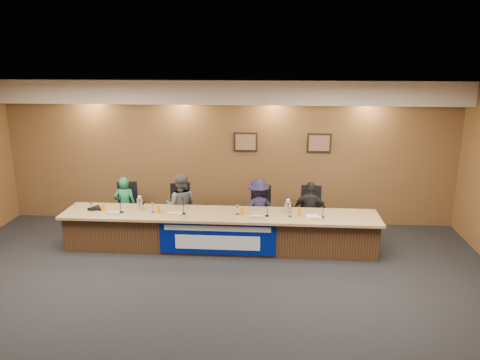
% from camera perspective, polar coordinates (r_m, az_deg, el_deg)
% --- Properties ---
extents(floor, '(10.00, 10.00, 0.00)m').
position_cam_1_polar(floor, '(7.25, -4.70, -15.87)').
color(floor, black).
rests_on(floor, ground).
extents(ceiling, '(10.00, 8.00, 0.04)m').
position_cam_1_polar(ceiling, '(6.23, -5.34, 10.22)').
color(ceiling, silver).
rests_on(ceiling, wall_back).
extents(wall_back, '(10.00, 0.04, 3.20)m').
position_cam_1_polar(wall_back, '(10.40, -1.51, 3.36)').
color(wall_back, brown).
rests_on(wall_back, floor).
extents(soffit, '(10.00, 0.50, 0.50)m').
position_cam_1_polar(soffit, '(9.96, -1.71, 10.69)').
color(soffit, beige).
rests_on(soffit, wall_back).
extents(dais_body, '(6.00, 0.80, 0.70)m').
position_cam_1_polar(dais_body, '(9.23, -2.45, -6.32)').
color(dais_body, '#432916').
rests_on(dais_body, floor).
extents(dais_top, '(6.10, 0.95, 0.05)m').
position_cam_1_polar(dais_top, '(9.05, -2.52, -4.22)').
color(dais_top, '#9E7B51').
rests_on(dais_top, dais_body).
extents(banner, '(2.20, 0.02, 0.65)m').
position_cam_1_polar(banner, '(8.84, -2.77, -7.12)').
color(banner, '#01106D').
rests_on(banner, dais_body).
extents(banner_text_upper, '(2.00, 0.01, 0.10)m').
position_cam_1_polar(banner_text_upper, '(8.75, -2.80, -5.94)').
color(banner_text_upper, silver).
rests_on(banner_text_upper, banner).
extents(banner_text_lower, '(1.60, 0.01, 0.28)m').
position_cam_1_polar(banner_text_lower, '(8.86, -2.77, -7.63)').
color(banner_text_lower, silver).
rests_on(banner_text_lower, banner).
extents(wall_photo_left, '(0.52, 0.04, 0.42)m').
position_cam_1_polar(wall_photo_left, '(10.29, 0.69, 4.66)').
color(wall_photo_left, black).
rests_on(wall_photo_left, wall_back).
extents(wall_photo_right, '(0.52, 0.04, 0.42)m').
position_cam_1_polar(wall_photo_right, '(10.31, 9.62, 4.47)').
color(wall_photo_right, black).
rests_on(wall_photo_right, wall_back).
extents(panelist_a, '(0.49, 0.36, 1.27)m').
position_cam_1_polar(panelist_a, '(10.11, -13.83, -3.11)').
color(panelist_a, '#1A6040').
rests_on(panelist_a, floor).
extents(panelist_b, '(0.66, 0.52, 1.36)m').
position_cam_1_polar(panelist_b, '(9.80, -7.22, -3.09)').
color(panelist_b, '#515356').
rests_on(panelist_b, floor).
extents(panelist_c, '(0.92, 0.69, 1.27)m').
position_cam_1_polar(panelist_c, '(9.63, 2.24, -3.57)').
color(panelist_c, '#1C1734').
rests_on(panelist_c, floor).
extents(panelist_d, '(0.76, 0.43, 1.23)m').
position_cam_1_polar(panelist_d, '(9.66, 8.57, -3.80)').
color(panelist_d, black).
rests_on(panelist_d, floor).
extents(office_chair_a, '(0.55, 0.55, 0.08)m').
position_cam_1_polar(office_chair_a, '(10.25, -13.60, -3.75)').
color(office_chair_a, black).
rests_on(office_chair_a, floor).
extents(office_chair_b, '(0.60, 0.60, 0.08)m').
position_cam_1_polar(office_chair_b, '(9.96, -7.07, -3.99)').
color(office_chair_b, black).
rests_on(office_chair_b, floor).
extents(office_chair_c, '(0.57, 0.57, 0.08)m').
position_cam_1_polar(office_chair_c, '(9.77, 2.25, -4.25)').
color(office_chair_c, black).
rests_on(office_chair_c, floor).
extents(office_chair_d, '(0.54, 0.54, 0.08)m').
position_cam_1_polar(office_chair_d, '(9.80, 8.50, -4.36)').
color(office_chair_d, black).
rests_on(office_chair_d, floor).
extents(nameplate_a, '(0.24, 0.08, 0.10)m').
position_cam_1_polar(nameplate_a, '(9.24, -15.44, -3.90)').
color(nameplate_a, white).
rests_on(nameplate_a, dais_top).
extents(microphone_a, '(0.07, 0.07, 0.02)m').
position_cam_1_polar(microphone_a, '(9.36, -14.23, -3.81)').
color(microphone_a, black).
rests_on(microphone_a, dais_top).
extents(juice_glass_a, '(0.06, 0.06, 0.15)m').
position_cam_1_polar(juice_glass_a, '(9.52, -16.37, -3.22)').
color(juice_glass_a, orange).
rests_on(juice_glass_a, dais_top).
extents(water_glass_a, '(0.08, 0.08, 0.18)m').
position_cam_1_polar(water_glass_a, '(9.57, -17.63, -3.13)').
color(water_glass_a, silver).
rests_on(water_glass_a, dais_top).
extents(nameplate_b, '(0.24, 0.08, 0.10)m').
position_cam_1_polar(nameplate_b, '(8.95, -8.09, -4.12)').
color(nameplate_b, white).
rests_on(nameplate_b, dais_top).
extents(microphone_b, '(0.07, 0.07, 0.02)m').
position_cam_1_polar(microphone_b, '(9.06, -6.85, -4.08)').
color(microphone_b, black).
rests_on(microphone_b, dais_top).
extents(juice_glass_b, '(0.06, 0.06, 0.15)m').
position_cam_1_polar(juice_glass_b, '(9.15, -9.90, -3.56)').
color(juice_glass_b, orange).
rests_on(juice_glass_b, dais_top).
extents(water_glass_b, '(0.08, 0.08, 0.18)m').
position_cam_1_polar(water_glass_b, '(9.23, -10.59, -3.34)').
color(water_glass_b, silver).
rests_on(water_glass_b, dais_top).
extents(nameplate_c, '(0.24, 0.08, 0.10)m').
position_cam_1_polar(nameplate_c, '(8.71, 1.98, -4.54)').
color(nameplate_c, white).
rests_on(nameplate_c, dais_top).
extents(microphone_c, '(0.07, 0.07, 0.02)m').
position_cam_1_polar(microphone_c, '(8.89, 3.29, -4.37)').
color(microphone_c, black).
rests_on(microphone_c, dais_top).
extents(juice_glass_c, '(0.06, 0.06, 0.15)m').
position_cam_1_polar(juice_glass_c, '(8.94, 0.23, -3.79)').
color(juice_glass_c, orange).
rests_on(juice_glass_c, dais_top).
extents(water_glass_c, '(0.08, 0.08, 0.18)m').
position_cam_1_polar(water_glass_c, '(8.95, -0.29, -3.66)').
color(water_glass_c, silver).
rests_on(water_glass_c, dais_top).
extents(nameplate_d, '(0.24, 0.08, 0.10)m').
position_cam_1_polar(nameplate_d, '(8.75, 9.28, -4.63)').
color(nameplate_d, white).
rests_on(nameplate_d, dais_top).
extents(microphone_d, '(0.07, 0.07, 0.02)m').
position_cam_1_polar(microphone_d, '(8.93, 10.03, -4.48)').
color(microphone_d, black).
rests_on(microphone_d, dais_top).
extents(juice_glass_d, '(0.06, 0.06, 0.15)m').
position_cam_1_polar(juice_glass_d, '(8.92, 7.27, -3.94)').
color(juice_glass_d, orange).
rests_on(juice_glass_d, dais_top).
extents(water_glass_d, '(0.08, 0.08, 0.18)m').
position_cam_1_polar(water_glass_d, '(8.88, 6.17, -3.91)').
color(water_glass_d, silver).
rests_on(water_glass_d, dais_top).
extents(carafe_left, '(0.11, 0.11, 0.25)m').
position_cam_1_polar(carafe_left, '(9.36, -12.08, -2.92)').
color(carafe_left, silver).
rests_on(carafe_left, dais_top).
extents(carafe_right, '(0.13, 0.13, 0.23)m').
position_cam_1_polar(carafe_right, '(9.05, 5.85, -3.36)').
color(carafe_right, silver).
rests_on(carafe_right, dais_top).
extents(speakerphone, '(0.32, 0.32, 0.05)m').
position_cam_1_polar(speakerphone, '(9.67, -17.18, -3.31)').
color(speakerphone, black).
rests_on(speakerphone, dais_top).
extents(paper_stack, '(0.26, 0.33, 0.01)m').
position_cam_1_polar(paper_stack, '(8.93, 8.89, -4.48)').
color(paper_stack, white).
rests_on(paper_stack, dais_top).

